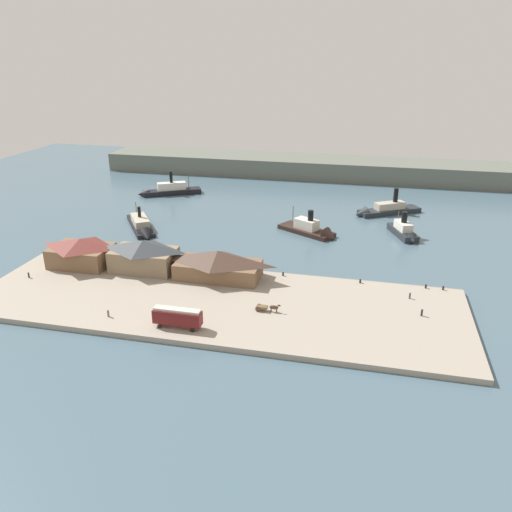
{
  "coord_description": "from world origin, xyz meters",
  "views": [
    {
      "loc": [
        31.76,
        -118.72,
        53.11
      ],
      "look_at": [
        3.39,
        3.73,
        2.0
      ],
      "focal_mm": 35.53,
      "sensor_mm": 36.0,
      "label": 1
    }
  ],
  "objects_px": {
    "ferry_shed_central_terminal": "(218,264)",
    "ferry_moored_east": "(142,227)",
    "ferry_shed_customs_shed": "(81,252)",
    "ferry_shed_east_terminal": "(144,255)",
    "mooring_post_center_east": "(426,286)",
    "ferry_moored_west": "(166,191)",
    "pedestrian_at_waters_edge": "(29,275)",
    "horse_cart": "(267,307)",
    "pedestrian_standing_center": "(410,296)",
    "ferry_departing_north": "(383,210)",
    "mooring_post_center_west": "(283,274)",
    "pedestrian_walking_west": "(422,312)",
    "pedestrian_near_east_shed": "(108,313)",
    "mooring_post_west": "(443,288)",
    "ferry_mid_harbor": "(405,232)",
    "street_tram": "(177,316)",
    "mooring_post_east": "(360,281)",
    "ferry_near_quay": "(313,231)"
  },
  "relations": [
    {
      "from": "pedestrian_standing_center",
      "to": "mooring_post_east",
      "type": "height_order",
      "value": "pedestrian_standing_center"
    },
    {
      "from": "mooring_post_west",
      "to": "ferry_near_quay",
      "type": "xyz_separation_m",
      "value": [
        -34.68,
        34.61,
        -0.3
      ]
    },
    {
      "from": "ferry_moored_west",
      "to": "ferry_departing_north",
      "type": "xyz_separation_m",
      "value": [
        83.67,
        -7.04,
        -0.2
      ]
    },
    {
      "from": "pedestrian_near_east_shed",
      "to": "mooring_post_center_west",
      "type": "relative_size",
      "value": 1.86
    },
    {
      "from": "ferry_shed_east_terminal",
      "to": "pedestrian_near_east_shed",
      "type": "bearing_deg",
      "value": -83.04
    },
    {
      "from": "pedestrian_near_east_shed",
      "to": "ferry_mid_harbor",
      "type": "bearing_deg",
      "value": 47.44
    },
    {
      "from": "pedestrian_near_east_shed",
      "to": "ferry_shed_east_terminal",
      "type": "bearing_deg",
      "value": 96.96
    },
    {
      "from": "ferry_shed_customs_shed",
      "to": "pedestrian_walking_west",
      "type": "bearing_deg",
      "value": -5.89
    },
    {
      "from": "ferry_shed_east_terminal",
      "to": "pedestrian_walking_west",
      "type": "relative_size",
      "value": 9.49
    },
    {
      "from": "ferry_moored_west",
      "to": "ferry_departing_north",
      "type": "height_order",
      "value": "ferry_moored_west"
    },
    {
      "from": "ferry_shed_east_terminal",
      "to": "ferry_moored_west",
      "type": "xyz_separation_m",
      "value": [
        -24.42,
        73.09,
        -3.55
      ]
    },
    {
      "from": "ferry_shed_central_terminal",
      "to": "mooring_post_east",
      "type": "xyz_separation_m",
      "value": [
        34.24,
        4.58,
        -3.12
      ]
    },
    {
      "from": "ferry_shed_east_terminal",
      "to": "ferry_moored_west",
      "type": "distance_m",
      "value": 77.14
    },
    {
      "from": "pedestrian_standing_center",
      "to": "ferry_shed_central_terminal",
      "type": "bearing_deg",
      "value": 178.38
    },
    {
      "from": "ferry_near_quay",
      "to": "ferry_mid_harbor",
      "type": "relative_size",
      "value": 1.27
    },
    {
      "from": "pedestrian_near_east_shed",
      "to": "ferry_mid_harbor",
      "type": "relative_size",
      "value": 0.1
    },
    {
      "from": "mooring_post_center_east",
      "to": "ferry_moored_east",
      "type": "height_order",
      "value": "ferry_moored_east"
    },
    {
      "from": "mooring_post_center_west",
      "to": "ferry_moored_east",
      "type": "relative_size",
      "value": 0.04
    },
    {
      "from": "ferry_mid_harbor",
      "to": "mooring_post_center_west",
      "type": "bearing_deg",
      "value": -127.86
    },
    {
      "from": "ferry_mid_harbor",
      "to": "ferry_departing_north",
      "type": "xyz_separation_m",
      "value": [
        -6.5,
        22.46,
        -0.27
      ]
    },
    {
      "from": "mooring_post_center_west",
      "to": "ferry_mid_harbor",
      "type": "bearing_deg",
      "value": 52.14
    },
    {
      "from": "ferry_moored_west",
      "to": "mooring_post_center_east",
      "type": "bearing_deg",
      "value": -36.17
    },
    {
      "from": "mooring_post_center_east",
      "to": "mooring_post_west",
      "type": "xyz_separation_m",
      "value": [
        3.87,
        -0.03,
        0.0
      ]
    },
    {
      "from": "ferry_moored_east",
      "to": "horse_cart",
      "type": "bearing_deg",
      "value": -42.41
    },
    {
      "from": "pedestrian_standing_center",
      "to": "ferry_mid_harbor",
      "type": "bearing_deg",
      "value": 89.25
    },
    {
      "from": "horse_cart",
      "to": "ferry_shed_central_terminal",
      "type": "bearing_deg",
      "value": 136.62
    },
    {
      "from": "mooring_post_center_west",
      "to": "mooring_post_west",
      "type": "xyz_separation_m",
      "value": [
        37.89,
        0.52,
        0.0
      ]
    },
    {
      "from": "ferry_moored_west",
      "to": "street_tram",
      "type": "bearing_deg",
      "value": -66.3
    },
    {
      "from": "ferry_shed_east_terminal",
      "to": "ferry_departing_north",
      "type": "height_order",
      "value": "ferry_shed_east_terminal"
    },
    {
      "from": "horse_cart",
      "to": "mooring_post_west",
      "type": "height_order",
      "value": "horse_cart"
    },
    {
      "from": "mooring_post_west",
      "to": "pedestrian_near_east_shed",
      "type": "bearing_deg",
      "value": -157.21
    },
    {
      "from": "pedestrian_at_waters_edge",
      "to": "pedestrian_walking_west",
      "type": "xyz_separation_m",
      "value": [
        92.95,
        1.65,
        0.09
      ]
    },
    {
      "from": "horse_cart",
      "to": "pedestrian_walking_west",
      "type": "height_order",
      "value": "horse_cart"
    },
    {
      "from": "ferry_shed_east_terminal",
      "to": "ferry_shed_customs_shed",
      "type": "bearing_deg",
      "value": -177.48
    },
    {
      "from": "ferry_shed_east_terminal",
      "to": "street_tram",
      "type": "xyz_separation_m",
      "value": [
        18.88,
        -25.54,
        -1.53
      ]
    },
    {
      "from": "mooring_post_center_east",
      "to": "pedestrian_walking_west",
      "type": "bearing_deg",
      "value": -97.67
    },
    {
      "from": "mooring_post_west",
      "to": "ferry_mid_harbor",
      "type": "height_order",
      "value": "ferry_mid_harbor"
    },
    {
      "from": "ferry_shed_central_terminal",
      "to": "pedestrian_at_waters_edge",
      "type": "height_order",
      "value": "ferry_shed_central_terminal"
    },
    {
      "from": "ferry_shed_central_terminal",
      "to": "ferry_moored_east",
      "type": "height_order",
      "value": "ferry_shed_central_terminal"
    },
    {
      "from": "ferry_shed_central_terminal",
      "to": "ferry_moored_east",
      "type": "bearing_deg",
      "value": 138.02
    },
    {
      "from": "pedestrian_near_east_shed",
      "to": "mooring_post_east",
      "type": "bearing_deg",
      "value": 29.58
    },
    {
      "from": "mooring_post_center_east",
      "to": "ferry_moored_west",
      "type": "bearing_deg",
      "value": 143.83
    },
    {
      "from": "street_tram",
      "to": "ferry_moored_east",
      "type": "bearing_deg",
      "value": 121.07
    },
    {
      "from": "mooring_post_west",
      "to": "ferry_mid_harbor",
      "type": "xyz_separation_m",
      "value": [
        -7.24,
        38.91,
        0.08
      ]
    },
    {
      "from": "pedestrian_standing_center",
      "to": "ferry_moored_east",
      "type": "bearing_deg",
      "value": 157.85
    },
    {
      "from": "pedestrian_at_waters_edge",
      "to": "ferry_shed_east_terminal",
      "type": "bearing_deg",
      "value": 23.35
    },
    {
      "from": "ferry_departing_north",
      "to": "pedestrian_near_east_shed",
      "type": "bearing_deg",
      "value": -121.78
    },
    {
      "from": "ferry_shed_customs_shed",
      "to": "ferry_shed_east_terminal",
      "type": "distance_m",
      "value": 17.19
    },
    {
      "from": "street_tram",
      "to": "mooring_post_west",
      "type": "bearing_deg",
      "value": 29.18
    },
    {
      "from": "ferry_shed_central_terminal",
      "to": "ferry_moored_west",
      "type": "height_order",
      "value": "ferry_moored_west"
    }
  ]
}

